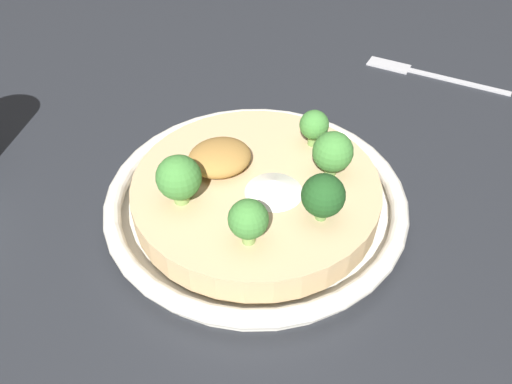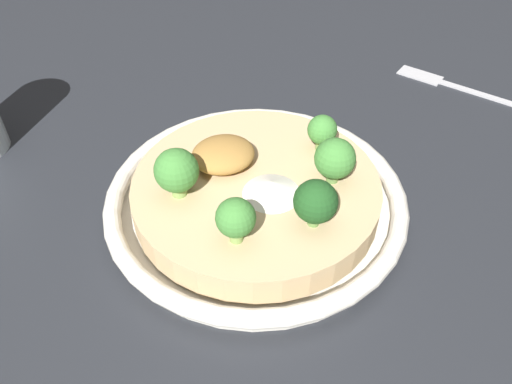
# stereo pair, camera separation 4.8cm
# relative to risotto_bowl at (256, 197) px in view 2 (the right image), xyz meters

# --- Properties ---
(ground_plane) EXTENTS (6.00, 6.00, 0.00)m
(ground_plane) POSITION_rel_risotto_bowl_xyz_m (0.00, 0.00, -0.02)
(ground_plane) COLOR #23262B
(risotto_bowl) EXTENTS (0.29, 0.29, 0.04)m
(risotto_bowl) POSITION_rel_risotto_bowl_xyz_m (0.00, 0.00, 0.00)
(risotto_bowl) COLOR silver
(risotto_bowl) RESTS_ON ground_plane
(cheese_sprinkle) EXTENTS (0.05, 0.05, 0.01)m
(cheese_sprinkle) POSITION_rel_risotto_bowl_xyz_m (-0.01, 0.02, 0.03)
(cheese_sprinkle) COLOR white
(cheese_sprinkle) RESTS_ON risotto_bowl
(crispy_onion_garnish) EXTENTS (0.06, 0.06, 0.02)m
(crispy_onion_garnish) POSITION_rel_risotto_bowl_xyz_m (0.02, -0.03, 0.03)
(crispy_onion_garnish) COLOR #A37538
(crispy_onion_garnish) RESTS_ON risotto_bowl
(broccoli_back_left) EXTENTS (0.04, 0.04, 0.05)m
(broccoli_back_left) POSITION_rel_risotto_bowl_xyz_m (-0.03, 0.07, 0.05)
(broccoli_back_left) COLOR #668E47
(broccoli_back_left) RESTS_ON risotto_bowl
(broccoli_back_right) EXTENTS (0.03, 0.03, 0.04)m
(broccoli_back_right) POSITION_rel_risotto_bowl_xyz_m (0.04, 0.06, 0.05)
(broccoli_back_right) COLOR #84A856
(broccoli_back_right) RESTS_ON risotto_bowl
(broccoli_front_left) EXTENTS (0.03, 0.03, 0.04)m
(broccoli_front_left) POSITION_rel_risotto_bowl_xyz_m (-0.08, -0.02, 0.04)
(broccoli_front_left) COLOR #759E4C
(broccoli_front_left) RESTS_ON risotto_bowl
(broccoli_left) EXTENTS (0.04, 0.04, 0.05)m
(broccoli_left) POSITION_rel_risotto_bowl_xyz_m (-0.07, 0.03, 0.05)
(broccoli_left) COLOR #668E47
(broccoli_left) RESTS_ON risotto_bowl
(broccoli_right) EXTENTS (0.04, 0.04, 0.05)m
(broccoli_right) POSITION_rel_risotto_bowl_xyz_m (0.07, -0.01, 0.05)
(broccoli_right) COLOR #84A856
(broccoli_right) RESTS_ON risotto_bowl
(fork_utensil) EXTENTS (0.12, 0.17, 0.00)m
(fork_utensil) POSITION_rel_risotto_bowl_xyz_m (-0.33, -0.12, -0.02)
(fork_utensil) COLOR #B7B7BC
(fork_utensil) RESTS_ON ground_plane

